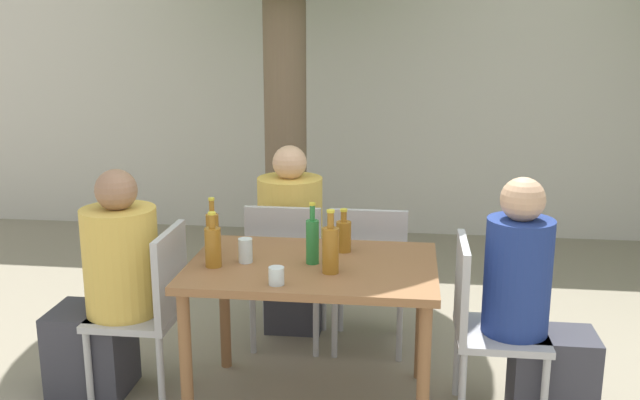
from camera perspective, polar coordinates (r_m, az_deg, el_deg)
The scene contains 16 objects.
cafe_building_wall at distance 6.63m, azimuth 3.23°, elevation 9.29°, with size 10.00×0.08×2.80m.
dining_table_front at distance 3.58m, azimuth -0.60°, elevation -6.57°, with size 1.23×0.84×0.77m.
patio_chair_0 at distance 3.83m, azimuth -13.36°, elevation -8.00°, with size 0.44×0.44×0.91m.
patio_chair_1 at distance 3.63m, azimuth 12.95°, elevation -9.26°, with size 0.44×0.44×0.91m.
patio_chair_2 at distance 4.27m, azimuth -2.69°, elevation -5.34°, with size 0.44×0.44×0.91m.
patio_chair_3 at distance 4.22m, azimuth 3.92°, elevation -5.60°, with size 0.44×0.44×0.91m.
person_seated_0 at distance 3.90m, azimuth -16.58°, elevation -7.24°, with size 0.59×0.38×1.22m.
person_seated_1 at distance 3.65m, azimuth 16.70°, elevation -8.84°, with size 0.56×0.32×1.23m.
person_seated_2 at distance 4.47m, azimuth -2.20°, elevation -3.91°, with size 0.39×0.60×1.22m.
amber_bottle_0 at distance 3.68m, azimuth -8.59°, elevation -2.60°, with size 0.07×0.07×0.30m.
amber_bottle_1 at distance 3.70m, azimuth 1.90°, elevation -2.83°, with size 0.08×0.08×0.23m.
amber_bottle_2 at distance 3.37m, azimuth 0.85°, elevation -3.90°, with size 0.08×0.08×0.31m.
amber_bottle_3 at distance 3.50m, azimuth -8.56°, elevation -3.62°, with size 0.08×0.08×0.27m.
green_bottle_4 at distance 3.51m, azimuth -0.66°, elevation -3.22°, with size 0.06×0.06×0.31m.
drinking_glass_0 at distance 3.56m, azimuth -5.98°, elevation -4.03°, with size 0.07×0.07×0.12m.
drinking_glass_1 at distance 3.26m, azimuth -3.51°, elevation -6.07°, with size 0.07×0.07×0.08m.
Camera 1 is at (0.45, -3.32, 1.92)m, focal length 40.00 mm.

